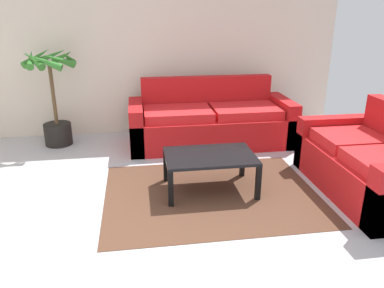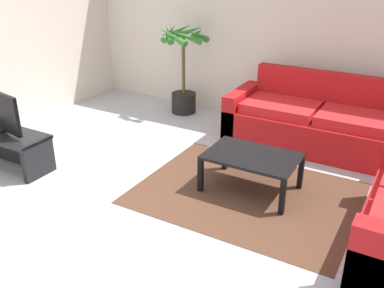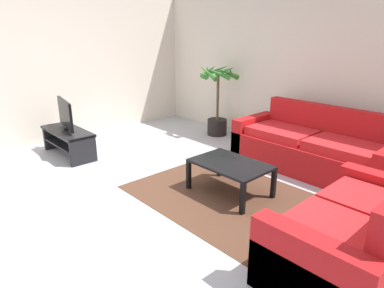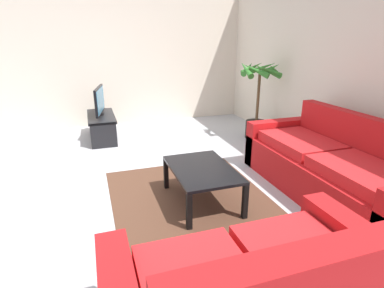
{
  "view_description": "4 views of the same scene",
  "coord_description": "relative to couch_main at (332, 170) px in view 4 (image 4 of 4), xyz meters",
  "views": [
    {
      "loc": [
        -0.1,
        -2.72,
        1.85
      ],
      "look_at": [
        0.42,
        0.7,
        0.58
      ],
      "focal_mm": 35.2,
      "sensor_mm": 36.0,
      "label": 1
    },
    {
      "loc": [
        2.08,
        -2.91,
        2.31
      ],
      "look_at": [
        0.18,
        0.39,
        0.6
      ],
      "focal_mm": 40.38,
      "sensor_mm": 36.0,
      "label": 2
    },
    {
      "loc": [
        3.14,
        -2.1,
        1.93
      ],
      "look_at": [
        0.21,
        0.59,
        0.6
      ],
      "focal_mm": 31.74,
      "sensor_mm": 36.0,
      "label": 3
    },
    {
      "loc": [
        3.43,
        -0.22,
        1.71
      ],
      "look_at": [
        0.2,
        0.87,
        0.52
      ],
      "focal_mm": 28.81,
      "sensor_mm": 36.0,
      "label": 4
    }
  ],
  "objects": [
    {
      "name": "ground_plane",
      "position": [
        -0.93,
        -2.28,
        -0.3
      ],
      "size": [
        6.6,
        6.6,
        0.0
      ],
      "primitive_type": "plane",
      "color": "#B2B2B7"
    },
    {
      "name": "wall_back",
      "position": [
        -0.93,
        0.72,
        1.05
      ],
      "size": [
        6.0,
        0.06,
        2.7
      ],
      "primitive_type": "cube",
      "color": "beige",
      "rests_on": "ground"
    },
    {
      "name": "wall_left",
      "position": [
        -3.93,
        -2.28,
        1.05
      ],
      "size": [
        0.06,
        6.0,
        2.7
      ],
      "primitive_type": "cube",
      "color": "beige",
      "rests_on": "ground"
    },
    {
      "name": "couch_main",
      "position": [
        0.0,
        0.0,
        0.0
      ],
      "size": [
        2.26,
        0.9,
        0.9
      ],
      "color": "red",
      "rests_on": "ground"
    },
    {
      "name": "tv_stand",
      "position": [
        -2.97,
        -2.34,
        -0.02
      ],
      "size": [
        1.1,
        0.45,
        0.43
      ],
      "color": "black",
      "rests_on": "ground"
    },
    {
      "name": "tv",
      "position": [
        -2.97,
        -2.34,
        0.38
      ],
      "size": [
        0.79,
        0.19,
        0.49
      ],
      "color": "black",
      "rests_on": "tv_stand"
    },
    {
      "name": "coffee_table",
      "position": [
        -0.3,
        -1.45,
        0.05
      ],
      "size": [
        0.93,
        0.63,
        0.4
      ],
      "color": "black",
      "rests_on": "ground"
    },
    {
      "name": "area_rug",
      "position": [
        -0.3,
        -1.55,
        -0.3
      ],
      "size": [
        2.2,
        1.7,
        0.01
      ],
      "primitive_type": "cube",
      "color": "#513323",
      "rests_on": "ground"
    },
    {
      "name": "potted_palm",
      "position": [
        -2.14,
        0.26,
        0.34
      ],
      "size": [
        0.73,
        0.73,
        1.35
      ],
      "color": "black",
      "rests_on": "ground"
    }
  ]
}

